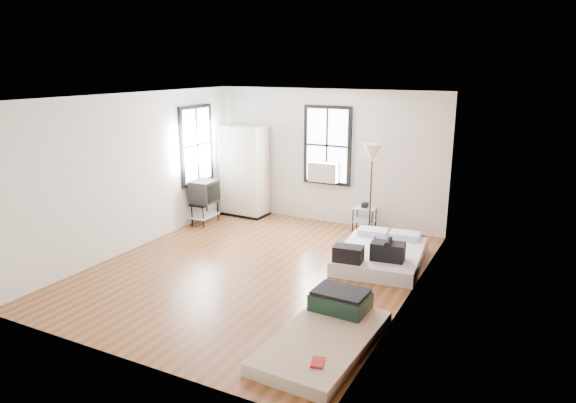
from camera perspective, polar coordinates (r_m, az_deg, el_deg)
The scene contains 8 objects.
ground at distance 8.56m, azimuth -3.59°, elevation -7.48°, with size 6.00×6.00×0.00m, color brown.
room_shell at distance 8.26m, azimuth -1.11°, elevation 4.30°, with size 5.02×6.02×2.80m.
mattress_main at distance 8.86m, azimuth 10.18°, elevation -5.79°, with size 1.52×1.95×0.58m.
mattress_bare at distance 6.46m, azimuth 4.42°, elevation -14.12°, with size 1.12×2.01×0.42m.
wardrobe at distance 11.36m, azimuth -4.87°, elevation 3.38°, with size 1.04×0.62×2.00m.
side_table at distance 10.42m, azimuth 8.51°, elevation -1.23°, with size 0.46×0.38×0.59m.
floor_lamp at distance 9.95m, azimuth 9.34°, elevation 4.89°, with size 0.39×0.39×1.81m.
tv_stand at distance 10.85m, azimuth -9.26°, elevation 0.91°, with size 0.49×0.68×0.94m.
Camera 1 is at (4.06, -6.80, 3.26)m, focal length 32.00 mm.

